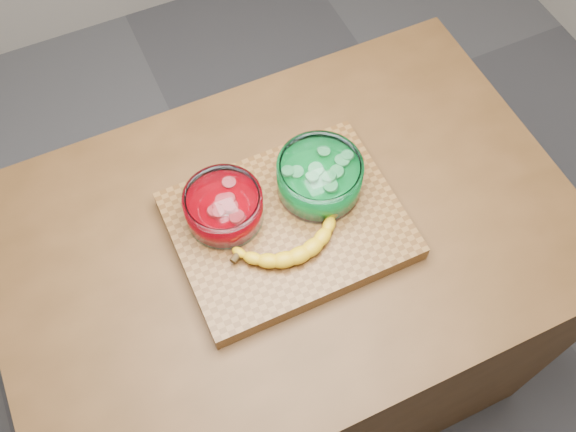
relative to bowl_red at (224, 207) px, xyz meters
name	(u,v)px	position (x,y,z in m)	size (l,w,h in m)	color
ground	(288,361)	(0.11, -0.06, -0.98)	(3.50, 3.50, 0.00)	#505055
counter	(288,311)	(0.11, -0.06, -0.53)	(1.20, 0.80, 0.90)	#513218
cutting_board	(288,226)	(0.11, -0.06, -0.06)	(0.45, 0.35, 0.04)	brown
bowl_red	(224,207)	(0.00, 0.00, 0.00)	(0.16, 0.16, 0.07)	white
bowl_green	(319,177)	(0.20, -0.02, 0.00)	(0.17, 0.17, 0.08)	white
banana	(292,243)	(0.09, -0.12, -0.02)	(0.26, 0.12, 0.04)	gold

